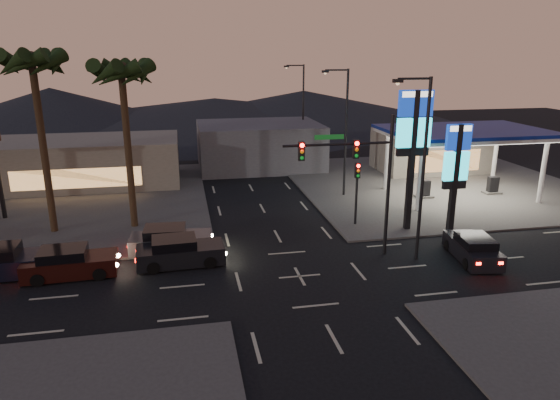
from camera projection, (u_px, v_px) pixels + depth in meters
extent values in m
plane|color=black|center=(300.00, 276.00, 25.90)|extent=(140.00, 140.00, 0.00)
cube|color=#47443F|center=(434.00, 184.00, 43.93)|extent=(24.00, 24.00, 0.12)
cube|color=#47443F|center=(47.00, 204.00, 37.93)|extent=(24.00, 24.00, 0.12)
cylinder|color=silver|center=(420.00, 178.00, 35.71)|extent=(0.36, 0.36, 5.00)
cylinder|color=silver|center=(543.00, 172.00, 37.59)|extent=(0.36, 0.36, 5.00)
cylinder|color=silver|center=(387.00, 161.00, 41.36)|extent=(0.36, 0.36, 5.00)
cylinder|color=silver|center=(495.00, 156.00, 43.23)|extent=(0.36, 0.36, 5.00)
cube|color=silver|center=(465.00, 132.00, 38.70)|extent=(12.00, 8.00, 0.50)
cube|color=white|center=(464.00, 136.00, 38.79)|extent=(11.60, 7.60, 0.06)
cube|color=navy|center=(465.00, 131.00, 38.66)|extent=(12.20, 8.20, 0.25)
cube|color=black|center=(424.00, 189.00, 39.39)|extent=(0.80, 0.50, 1.40)
cube|color=black|center=(493.00, 185.00, 40.52)|extent=(0.80, 0.50, 1.40)
cube|color=#726B5B|center=(430.00, 151.00, 48.45)|extent=(10.00, 6.00, 4.00)
cube|color=black|center=(411.00, 163.00, 31.39)|extent=(0.35, 0.35, 9.00)
cube|color=navy|center=(416.00, 103.00, 30.33)|extent=(2.20, 0.30, 1.60)
cube|color=white|center=(417.00, 94.00, 30.18)|extent=(1.98, 0.32, 0.35)
cube|color=#18D6EA|center=(414.00, 133.00, 30.85)|extent=(2.20, 0.30, 1.80)
cube|color=black|center=(412.00, 152.00, 31.19)|extent=(2.09, 0.28, 0.50)
cube|color=black|center=(454.00, 180.00, 31.20)|extent=(0.35, 0.35, 7.00)
cube|color=navy|center=(459.00, 137.00, 30.43)|extent=(1.60, 0.30, 1.60)
cube|color=white|center=(460.00, 128.00, 30.27)|extent=(1.44, 0.32, 0.35)
cube|color=#18D6EA|center=(456.00, 166.00, 30.94)|extent=(1.60, 0.30, 1.80)
cube|color=black|center=(454.00, 185.00, 31.28)|extent=(1.52, 0.28, 0.50)
cylinder|color=black|center=(388.00, 187.00, 27.68)|extent=(0.20, 0.20, 8.00)
cylinder|color=black|center=(338.00, 144.00, 26.40)|extent=(6.00, 0.14, 0.14)
cube|color=#0C3F14|center=(329.00, 137.00, 26.20)|extent=(1.60, 0.05, 0.25)
cube|color=black|center=(356.00, 149.00, 26.68)|extent=(0.32, 0.25, 1.00)
sphere|color=#FF0C07|center=(357.00, 144.00, 26.44)|extent=(0.22, 0.22, 0.22)
sphere|color=orange|center=(357.00, 150.00, 26.53)|extent=(0.20, 0.20, 0.20)
sphere|color=#0CB226|center=(357.00, 156.00, 26.63)|extent=(0.20, 0.20, 0.20)
cube|color=black|center=(301.00, 151.00, 26.11)|extent=(0.32, 0.25, 1.00)
sphere|color=#FF0C07|center=(302.00, 145.00, 25.88)|extent=(0.22, 0.22, 0.22)
sphere|color=orange|center=(302.00, 152.00, 25.97)|extent=(0.20, 0.20, 0.20)
sphere|color=#0CB226|center=(302.00, 158.00, 26.07)|extent=(0.20, 0.20, 0.20)
cylinder|color=black|center=(356.00, 197.00, 32.95)|extent=(0.16, 0.16, 4.00)
cube|color=black|center=(357.00, 170.00, 32.43)|extent=(0.32, 0.25, 1.00)
sphere|color=#FF0C07|center=(359.00, 166.00, 32.20)|extent=(0.22, 0.22, 0.22)
sphere|color=orange|center=(358.00, 171.00, 32.29)|extent=(0.20, 0.20, 0.20)
sphere|color=#0CB226|center=(358.00, 176.00, 32.39)|extent=(0.20, 0.20, 0.20)
cylinder|color=black|center=(423.00, 172.00, 26.73)|extent=(0.18, 0.18, 10.00)
cylinder|color=black|center=(415.00, 79.00, 25.17)|extent=(1.80, 0.12, 0.12)
cube|color=black|center=(398.00, 81.00, 25.03)|extent=(0.50, 0.25, 0.18)
sphere|color=#FFCC8C|center=(398.00, 83.00, 25.06)|extent=(0.20, 0.20, 0.20)
cylinder|color=black|center=(346.00, 135.00, 38.96)|extent=(0.18, 0.18, 10.00)
cylinder|color=black|center=(337.00, 70.00, 37.39)|extent=(1.80, 0.12, 0.12)
cube|color=black|center=(325.00, 71.00, 37.25)|extent=(0.50, 0.25, 0.18)
sphere|color=#FFCC8C|center=(325.00, 73.00, 37.29)|extent=(0.20, 0.20, 0.20)
cylinder|color=black|center=(303.00, 114.00, 52.12)|extent=(0.18, 0.18, 10.00)
cylinder|color=black|center=(295.00, 65.00, 50.56)|extent=(1.80, 0.12, 0.12)
cube|color=black|center=(286.00, 66.00, 50.42)|extent=(0.50, 0.25, 0.18)
sphere|color=#FFCC8C|center=(286.00, 68.00, 50.45)|extent=(0.20, 0.20, 0.20)
cylinder|color=black|center=(128.00, 152.00, 31.70)|extent=(0.44, 0.44, 10.20)
sphere|color=black|center=(121.00, 69.00, 30.25)|extent=(0.90, 0.90, 0.90)
cone|color=black|center=(144.00, 74.00, 30.58)|extent=(0.90, 2.74, 1.91)
cone|color=black|center=(138.00, 73.00, 31.37)|extent=(2.57, 2.57, 1.91)
cone|color=black|center=(124.00, 73.00, 31.56)|extent=(2.74, 0.90, 1.91)
cone|color=black|center=(108.00, 74.00, 31.03)|extent=(2.57, 2.57, 1.91)
cone|color=black|center=(99.00, 74.00, 30.09)|extent=(0.90, 2.74, 1.91)
cone|color=black|center=(104.00, 75.00, 29.30)|extent=(2.57, 2.57, 1.91)
cone|color=black|center=(119.00, 75.00, 29.11)|extent=(2.74, 0.90, 1.91)
cone|color=black|center=(136.00, 75.00, 29.64)|extent=(2.57, 2.57, 1.91)
cylinder|color=black|center=(44.00, 150.00, 30.68)|extent=(0.44, 0.44, 10.80)
sphere|color=black|center=(31.00, 59.00, 29.14)|extent=(0.90, 0.90, 0.90)
cone|color=black|center=(56.00, 64.00, 29.47)|extent=(0.90, 2.74, 1.91)
cone|color=black|center=(52.00, 64.00, 30.26)|extent=(2.57, 2.57, 1.91)
cone|color=black|center=(38.00, 64.00, 30.45)|extent=(2.74, 0.90, 1.91)
cone|color=black|center=(20.00, 64.00, 29.92)|extent=(2.57, 2.57, 1.91)
cone|color=black|center=(8.00, 64.00, 28.98)|extent=(0.90, 2.74, 1.91)
cone|color=black|center=(10.00, 65.00, 28.19)|extent=(2.57, 2.57, 1.91)
cone|color=black|center=(26.00, 65.00, 28.01)|extent=(2.74, 0.90, 1.91)
cone|color=black|center=(45.00, 65.00, 28.54)|extent=(2.57, 2.57, 1.91)
cube|color=#726B5B|center=(85.00, 162.00, 43.40)|extent=(16.00, 8.00, 4.00)
cube|color=#4C4C51|center=(259.00, 145.00, 50.10)|extent=(12.00, 9.00, 4.40)
cone|color=black|center=(52.00, 108.00, 76.78)|extent=(40.00, 40.00, 6.00)
cone|color=black|center=(304.00, 106.00, 84.41)|extent=(50.00, 50.00, 5.00)
cone|color=black|center=(215.00, 111.00, 81.75)|extent=(60.00, 60.00, 4.00)
cube|color=black|center=(181.00, 254.00, 27.21)|extent=(4.75, 2.19, 0.95)
cube|color=black|center=(174.00, 244.00, 26.95)|extent=(2.42, 1.91, 0.69)
cylinder|color=black|center=(207.00, 250.00, 28.46)|extent=(0.69, 0.29, 0.68)
cylinder|color=black|center=(210.00, 262.00, 26.78)|extent=(0.69, 0.29, 0.68)
cylinder|color=black|center=(153.00, 255.00, 27.77)|extent=(0.69, 0.29, 0.68)
cylinder|color=black|center=(153.00, 268.00, 26.09)|extent=(0.69, 0.29, 0.68)
sphere|color=#FFF2BF|center=(222.00, 245.00, 28.32)|extent=(0.23, 0.23, 0.23)
sphere|color=#FFF2BF|center=(225.00, 254.00, 27.14)|extent=(0.23, 0.23, 0.23)
cube|color=#FF140A|center=(137.00, 251.00, 27.21)|extent=(0.10, 0.27, 0.15)
cube|color=#FF140A|center=(136.00, 260.00, 26.03)|extent=(0.10, 0.27, 0.15)
cube|color=black|center=(71.00, 266.00, 25.81)|extent=(4.67, 2.13, 0.94)
cube|color=black|center=(63.00, 255.00, 25.56)|extent=(2.37, 1.87, 0.68)
cylinder|color=black|center=(103.00, 261.00, 27.03)|extent=(0.68, 0.28, 0.67)
cylinder|color=black|center=(100.00, 274.00, 25.38)|extent=(0.68, 0.28, 0.67)
cylinder|color=black|center=(45.00, 266.00, 26.37)|extent=(0.68, 0.28, 0.67)
cylinder|color=black|center=(37.00, 280.00, 24.72)|extent=(0.68, 0.28, 0.67)
sphere|color=#FFF2BF|center=(118.00, 256.00, 26.89)|extent=(0.23, 0.23, 0.23)
sphere|color=#FFF2BF|center=(116.00, 265.00, 25.72)|extent=(0.23, 0.23, 0.23)
cube|color=#FF140A|center=(25.00, 262.00, 25.82)|extent=(0.09, 0.26, 0.15)
cube|color=#FF140A|center=(19.00, 272.00, 24.66)|extent=(0.09, 0.26, 0.15)
cube|color=black|center=(2.00, 265.00, 25.75)|extent=(4.95, 2.22, 1.00)
cylinder|color=black|center=(39.00, 260.00, 27.04)|extent=(0.72, 0.29, 0.71)
cylinder|color=black|center=(31.00, 274.00, 25.28)|extent=(0.72, 0.29, 0.71)
sphere|color=#FFF2BF|center=(55.00, 255.00, 26.88)|extent=(0.24, 0.24, 0.24)
sphere|color=#FFF2BF|center=(50.00, 265.00, 25.64)|extent=(0.24, 0.24, 0.24)
cube|color=#505052|center=(171.00, 243.00, 28.88)|extent=(4.73, 2.19, 0.95)
cube|color=black|center=(165.00, 233.00, 28.66)|extent=(2.41, 1.91, 0.69)
cylinder|color=black|center=(197.00, 240.00, 30.01)|extent=(0.69, 0.29, 0.67)
cylinder|color=black|center=(197.00, 251.00, 28.31)|extent=(0.69, 0.29, 0.67)
cylinder|color=black|center=(147.00, 242.00, 29.60)|extent=(0.69, 0.29, 0.67)
cylinder|color=black|center=(144.00, 254.00, 27.90)|extent=(0.69, 0.29, 0.67)
sphere|color=#FFF2BF|center=(211.00, 236.00, 29.78)|extent=(0.23, 0.23, 0.23)
sphere|color=#FFF2BF|center=(212.00, 243.00, 28.58)|extent=(0.23, 0.23, 0.23)
cube|color=#FF140A|center=(131.00, 238.00, 29.12)|extent=(0.10, 0.27, 0.15)
cube|color=#FF140A|center=(128.00, 246.00, 27.92)|extent=(0.10, 0.27, 0.15)
cylinder|color=black|center=(5.00, 257.00, 27.56)|extent=(0.68, 0.31, 0.66)
sphere|color=#FFF2BF|center=(20.00, 252.00, 27.46)|extent=(0.23, 0.23, 0.23)
sphere|color=#FFF2BF|center=(15.00, 260.00, 26.33)|extent=(0.23, 0.23, 0.23)
cube|color=black|center=(472.00, 250.00, 27.92)|extent=(2.45, 4.55, 0.89)
cube|color=black|center=(475.00, 242.00, 27.47)|extent=(1.98, 2.39, 0.64)
cylinder|color=black|center=(448.00, 245.00, 29.26)|extent=(0.33, 0.66, 0.63)
cylinder|color=black|center=(476.00, 245.00, 29.34)|extent=(0.33, 0.66, 0.63)
cylinder|color=black|center=(467.00, 264.00, 26.63)|extent=(0.33, 0.66, 0.63)
cylinder|color=black|center=(498.00, 263.00, 26.70)|extent=(0.33, 0.66, 0.63)
cube|color=#FF140A|center=(479.00, 264.00, 25.78)|extent=(0.25, 0.11, 0.14)
cube|color=#FF140A|center=(501.00, 263.00, 25.83)|extent=(0.25, 0.11, 0.14)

